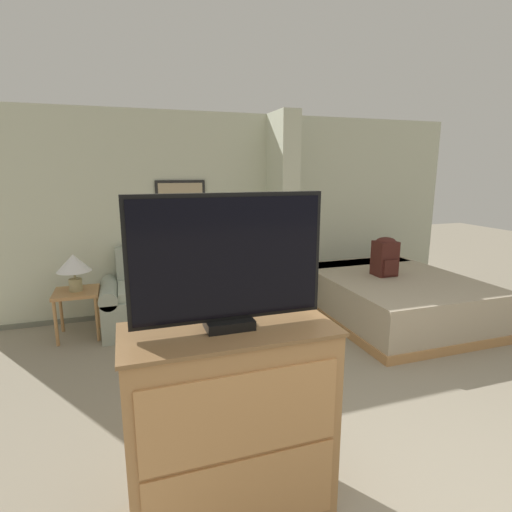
{
  "coord_description": "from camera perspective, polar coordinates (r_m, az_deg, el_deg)",
  "views": [
    {
      "loc": [
        -1.5,
        -1.24,
        1.88
      ],
      "look_at": [
        -0.3,
        2.38,
        1.05
      ],
      "focal_mm": 28.0,
      "sensor_mm": 36.0,
      "label": 1
    }
  ],
  "objects": [
    {
      "name": "couch",
      "position": [
        5.09,
        -9.56,
        -5.57
      ],
      "size": [
        2.07,
        0.84,
        0.95
      ],
      "color": "#99A393",
      "rests_on": "ground_plane"
    },
    {
      "name": "wall_partition_pillar",
      "position": [
        5.34,
        3.75,
        5.99
      ],
      "size": [
        0.24,
        0.59,
        2.6
      ],
      "color": "beige",
      "rests_on": "ground_plane"
    },
    {
      "name": "bed",
      "position": [
        5.44,
        18.89,
        -5.52
      ],
      "size": [
        1.75,
        2.18,
        0.56
      ],
      "color": "#B27F4C",
      "rests_on": "ground_plane"
    },
    {
      "name": "tv_dresser",
      "position": [
        2.32,
        -3.65,
        -22.84
      ],
      "size": [
        1.09,
        0.5,
        1.09
      ],
      "color": "#B27F4C",
      "rests_on": "ground_plane"
    },
    {
      "name": "backpack",
      "position": [
        5.31,
        17.96,
        0.03
      ],
      "size": [
        0.27,
        0.27,
        0.49
      ],
      "color": "#471E19",
      "rests_on": "bed"
    },
    {
      "name": "coffee_table",
      "position": [
        4.18,
        -8.2,
        -9.03
      ],
      "size": [
        0.72,
        0.56,
        0.42
      ],
      "color": "#B27F4C",
      "rests_on": "ground_plane"
    },
    {
      "name": "side_table",
      "position": [
        4.97,
        -24.21,
        -5.49
      ],
      "size": [
        0.48,
        0.48,
        0.54
      ],
      "color": "#B27F4C",
      "rests_on": "ground_plane"
    },
    {
      "name": "wall_back",
      "position": [
        5.51,
        -2.54,
        6.15
      ],
      "size": [
        6.51,
        0.16,
        2.6
      ],
      "color": "beige",
      "rests_on": "ground_plane"
    },
    {
      "name": "table_lamp",
      "position": [
        4.87,
        -24.6,
        -1.17
      ],
      "size": [
        0.37,
        0.37,
        0.42
      ],
      "color": "tan",
      "rests_on": "side_table"
    },
    {
      "name": "tv",
      "position": [
        1.95,
        -4.01,
        -0.88
      ],
      "size": [
        0.97,
        0.16,
        0.68
      ],
      "color": "black",
      "rests_on": "tv_dresser"
    }
  ]
}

